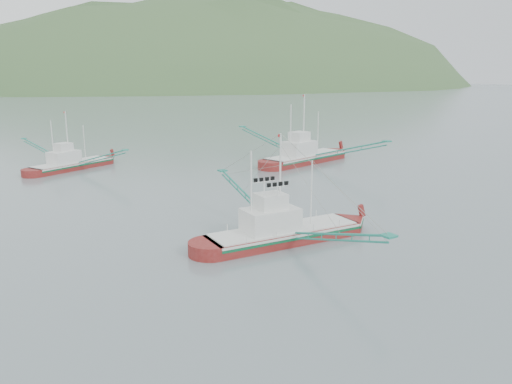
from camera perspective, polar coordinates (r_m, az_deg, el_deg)
ground at (r=39.41m, az=4.73°, el=-6.24°), size 1200.00×1200.00×0.00m
main_boat at (r=40.02m, az=2.98°, el=-3.86°), size 13.05×23.27×9.42m
bg_boat_far at (r=75.30m, az=-20.40°, el=3.82°), size 12.48×20.63×8.83m
bg_boat_right at (r=76.07m, az=5.59°, el=4.83°), size 15.60×26.91×11.06m
headland_right at (r=529.38m, az=-2.85°, el=11.90°), size 684.00×432.00×306.00m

